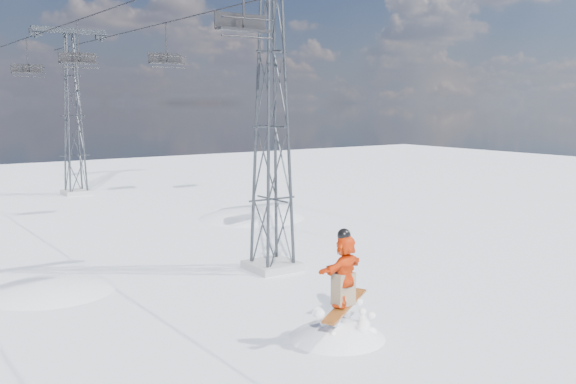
% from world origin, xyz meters
% --- Properties ---
extents(ground, '(120.00, 120.00, 0.00)m').
position_xyz_m(ground, '(0.00, 0.00, 0.00)').
color(ground, white).
rests_on(ground, ground).
extents(lift_tower_near, '(5.20, 1.80, 11.43)m').
position_xyz_m(lift_tower_near, '(0.80, 8.00, 5.47)').
color(lift_tower_near, '#999999').
rests_on(lift_tower_near, ground).
extents(lift_tower_far, '(5.20, 1.80, 11.43)m').
position_xyz_m(lift_tower_far, '(0.80, 33.00, 5.47)').
color(lift_tower_far, '#999999').
rests_on(lift_tower_far, ground).
extents(haul_cables, '(4.46, 51.00, 0.06)m').
position_xyz_m(haul_cables, '(0.80, 19.50, 10.85)').
color(haul_cables, black).
rests_on(haul_cables, ground).
extents(lift_chair_near, '(1.92, 0.55, 2.39)m').
position_xyz_m(lift_chair_near, '(-1.40, 6.38, 8.94)').
color(lift_chair_near, black).
rests_on(lift_chair_near, ground).
extents(lift_chair_mid, '(2.03, 0.58, 2.52)m').
position_xyz_m(lift_chair_mid, '(3.00, 22.21, 8.83)').
color(lift_chair_mid, black).
rests_on(lift_chair_mid, ground).
extents(lift_chair_far, '(2.09, 0.60, 2.59)m').
position_xyz_m(lift_chair_far, '(-1.40, 24.04, 8.78)').
color(lift_chair_far, black).
rests_on(lift_chair_far, ground).
extents(lift_chair_extra, '(2.17, 0.62, 2.69)m').
position_xyz_m(lift_chair_extra, '(-1.40, 35.71, 8.70)').
color(lift_chair_extra, black).
rests_on(lift_chair_extra, ground).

